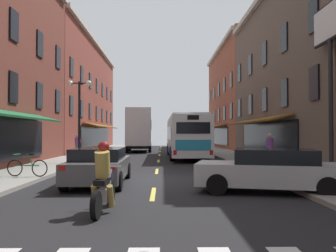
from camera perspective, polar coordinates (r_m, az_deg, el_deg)
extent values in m
cube|color=black|center=(14.44, -2.02, -8.75)|extent=(34.80, 80.00, 0.10)
cube|color=#DBCC4C|center=(10.98, -2.41, -10.85)|extent=(0.14, 2.40, 0.01)
cube|color=#DBCC4C|center=(17.42, -1.81, -7.29)|extent=(0.14, 2.40, 0.01)
cube|color=#DBCC4C|center=(23.89, -1.54, -5.65)|extent=(0.14, 2.40, 0.01)
cube|color=#DBCC4C|center=(30.37, -1.39, -4.71)|extent=(0.14, 2.40, 0.01)
cube|color=#DBCC4C|center=(36.86, -1.29, -4.11)|extent=(0.14, 2.40, 0.01)
cube|color=#DBCC4C|center=(43.36, -1.22, -3.68)|extent=(0.14, 2.40, 0.01)
cube|color=#DBCC4C|center=(49.85, -1.17, -3.36)|extent=(0.14, 2.40, 0.01)
cube|color=gray|center=(15.70, -24.29, -7.60)|extent=(3.00, 80.00, 0.14)
cube|color=gray|center=(15.48, 20.60, -7.72)|extent=(3.00, 80.00, 0.14)
cube|color=black|center=(19.82, -23.67, 5.70)|extent=(0.10, 1.00, 1.60)
cube|color=black|center=(23.36, -20.03, 4.63)|extent=(0.10, 1.00, 1.60)
cube|color=black|center=(26.97, -17.36, 3.83)|extent=(0.10, 1.00, 1.60)
cube|color=black|center=(20.45, -23.59, 14.64)|extent=(0.10, 1.00, 1.60)
cube|color=black|center=(23.89, -19.97, 12.29)|extent=(0.10, 1.00, 1.60)
cube|color=black|center=(27.43, -17.31, 10.50)|extent=(0.10, 1.00, 1.60)
cube|color=brown|center=(42.85, -16.72, 4.67)|extent=(8.00, 26.57, 12.45)
cube|color=#B2AD9E|center=(42.93, -11.27, 12.60)|extent=(0.44, 26.07, 0.40)
cube|color=black|center=(41.69, -11.41, -1.63)|extent=(0.10, 16.00, 2.10)
cube|color=brown|center=(41.58, -10.44, 0.02)|extent=(1.38, 14.93, 0.44)
cube|color=black|center=(30.62, -15.33, 3.22)|extent=(0.10, 1.00, 1.60)
cube|color=black|center=(34.31, -13.73, 2.73)|extent=(0.10, 1.00, 1.60)
cube|color=black|center=(38.03, -12.45, 2.34)|extent=(0.10, 1.00, 1.60)
cube|color=black|center=(41.76, -11.39, 2.01)|extent=(0.10, 1.00, 1.60)
cube|color=black|center=(45.51, -10.51, 1.74)|extent=(0.10, 1.00, 1.60)
cube|color=black|center=(49.26, -9.77, 1.51)|extent=(0.10, 1.00, 1.60)
cube|color=black|center=(53.02, -9.13, 1.31)|extent=(0.10, 1.00, 1.60)
cube|color=black|center=(31.04, -15.29, 9.12)|extent=(0.10, 1.00, 1.60)
cube|color=black|center=(34.68, -13.70, 8.01)|extent=(0.10, 1.00, 1.60)
cube|color=black|center=(38.36, -12.43, 7.11)|extent=(0.10, 1.00, 1.60)
cube|color=black|center=(42.06, -11.38, 6.37)|extent=(0.10, 1.00, 1.60)
cube|color=black|center=(45.78, -10.50, 5.74)|extent=(0.10, 1.00, 1.60)
cube|color=black|center=(49.52, -9.75, 5.21)|extent=(0.10, 1.00, 1.60)
cube|color=black|center=(53.26, -9.12, 4.75)|extent=(0.10, 1.00, 1.60)
cube|color=brown|center=(27.05, 23.64, 7.61)|extent=(8.00, 19.90, 11.91)
cube|color=black|center=(25.32, 15.38, -1.86)|extent=(0.10, 12.00, 2.10)
cube|color=brown|center=(25.15, 13.81, 0.86)|extent=(1.38, 11.20, 0.44)
cube|color=black|center=(17.94, 22.52, 6.42)|extent=(0.10, 1.00, 1.60)
cube|color=black|center=(21.64, 18.30, 5.08)|extent=(0.10, 1.00, 1.60)
cube|color=black|center=(25.43, 15.34, 4.12)|extent=(0.10, 1.00, 1.60)
cube|color=black|center=(29.28, 13.16, 3.41)|extent=(0.10, 1.00, 1.60)
cube|color=black|center=(33.17, 11.49, 2.86)|extent=(0.10, 1.00, 1.60)
cube|color=black|center=(18.63, 22.43, 16.22)|extent=(0.10, 1.00, 1.60)
cube|color=black|center=(22.22, 18.24, 13.31)|extent=(0.10, 1.00, 1.60)
cube|color=black|center=(25.93, 15.30, 11.18)|extent=(0.10, 1.00, 1.60)
cube|color=black|center=(29.71, 13.13, 9.57)|extent=(0.10, 1.00, 1.60)
cube|color=black|center=(33.55, 11.46, 8.32)|extent=(0.10, 1.00, 1.60)
cube|color=brown|center=(45.91, 13.22, 4.43)|extent=(8.00, 19.90, 12.72)
cube|color=#B2AD9E|center=(46.09, 8.12, 11.96)|extent=(0.44, 19.40, 0.40)
cube|color=black|center=(44.88, 8.23, -1.61)|extent=(0.10, 12.00, 2.10)
cube|color=brown|center=(44.78, 7.33, -0.08)|extent=(1.38, 11.20, 0.44)
cube|color=black|center=(37.07, 10.17, 2.42)|extent=(0.10, 1.00, 1.60)
cube|color=black|center=(41.00, 9.10, 2.06)|extent=(0.10, 1.00, 1.60)
cube|color=black|center=(44.94, 8.22, 1.77)|extent=(0.10, 1.00, 1.60)
cube|color=black|center=(48.89, 7.49, 1.52)|extent=(0.10, 1.00, 1.60)
cube|color=black|center=(52.85, 6.86, 1.31)|extent=(0.10, 1.00, 1.60)
cube|color=black|center=(37.41, 10.15, 7.31)|extent=(0.10, 1.00, 1.60)
cube|color=black|center=(41.31, 9.09, 6.50)|extent=(0.10, 1.00, 1.60)
cube|color=black|center=(45.22, 8.21, 5.82)|extent=(0.10, 1.00, 1.60)
cube|color=black|center=(49.15, 7.48, 5.25)|extent=(0.10, 1.00, 1.60)
cube|color=black|center=(53.09, 6.85, 4.77)|extent=(0.10, 1.00, 1.60)
cylinder|color=black|center=(15.64, 24.78, 2.79)|extent=(0.18, 0.18, 5.53)
cylinder|color=black|center=(15.69, 24.87, -6.90)|extent=(0.40, 0.40, 0.24)
cube|color=black|center=(16.25, 24.66, 15.07)|extent=(0.10, 2.80, 1.55)
cube|color=silver|center=(16.23, 24.46, 15.09)|extent=(0.04, 2.64, 1.39)
cube|color=silver|center=(16.28, 24.86, 15.04)|extent=(0.04, 2.64, 1.39)
cube|color=white|center=(27.31, 2.86, -1.55)|extent=(2.69, 12.12, 2.69)
cube|color=silver|center=(27.34, 2.85, 1.39)|extent=(2.48, 10.92, 0.16)
cube|color=black|center=(27.61, 2.81, -1.16)|extent=(2.70, 9.72, 0.96)
cube|color=#193899|center=(27.34, 2.86, -3.85)|extent=(2.71, 11.72, 0.36)
cube|color=black|center=(33.30, 2.07, -1.17)|extent=(2.25, 0.15, 1.10)
cube|color=black|center=(21.33, 4.07, -0.31)|extent=(2.05, 0.14, 0.70)
cube|color=teal|center=(21.33, 4.08, -3.08)|extent=(2.15, 0.12, 0.64)
cube|color=black|center=(21.34, 4.07, 1.39)|extent=(0.70, 0.11, 0.28)
cube|color=red|center=(21.26, 1.14, -4.32)|extent=(0.20, 0.08, 0.28)
cube|color=red|center=(21.47, 7.00, -4.28)|extent=(0.20, 0.08, 0.28)
cylinder|color=black|center=(31.32, 0.15, -3.70)|extent=(0.31, 1.00, 1.00)
cylinder|color=black|center=(31.47, 4.44, -3.69)|extent=(0.31, 1.00, 1.00)
cylinder|color=black|center=(23.74, 0.67, -4.48)|extent=(0.31, 1.00, 1.00)
cylinder|color=black|center=(23.94, 6.32, -4.45)|extent=(0.31, 1.00, 1.00)
cube|color=white|center=(39.02, -4.57, -1.67)|extent=(2.38, 2.12, 2.40)
cube|color=black|center=(40.00, -4.53, -0.45)|extent=(2.00, 0.18, 0.80)
cube|color=silver|center=(35.33, -4.73, -0.18)|extent=(2.60, 5.44, 3.59)
cube|color=#196633|center=(35.32, -2.75, 0.10)|extent=(0.18, 3.21, 0.90)
cube|color=black|center=(36.36, -4.68, -3.28)|extent=(2.16, 7.06, 0.24)
cylinder|color=black|center=(38.89, -6.20, -3.29)|extent=(0.31, 0.91, 0.90)
cylinder|color=black|center=(38.83, -2.95, -3.30)|extent=(0.31, 0.91, 0.90)
cylinder|color=black|center=(34.60, -6.60, -3.54)|extent=(0.31, 0.91, 0.90)
cylinder|color=black|center=(34.53, -2.94, -3.56)|extent=(0.31, 0.91, 0.90)
cube|color=#515154|center=(13.21, -10.96, -6.72)|extent=(1.89, 4.65, 0.66)
cube|color=black|center=(12.99, -11.09, -4.49)|extent=(1.70, 2.52, 0.45)
cube|color=red|center=(11.11, -16.70, -6.53)|extent=(0.20, 0.06, 0.14)
cube|color=red|center=(10.82, -9.10, -6.71)|extent=(0.20, 0.06, 0.14)
cylinder|color=black|center=(14.97, -13.24, -7.03)|extent=(0.23, 0.64, 0.64)
cylinder|color=black|center=(14.72, -6.57, -7.15)|extent=(0.23, 0.64, 0.64)
cylinder|color=black|center=(11.85, -16.45, -8.54)|extent=(0.23, 0.64, 0.64)
cylinder|color=black|center=(11.53, -8.00, -8.79)|extent=(0.23, 0.64, 0.64)
cube|color=silver|center=(11.55, 16.02, -7.46)|extent=(4.79, 2.89, 0.67)
cube|color=black|center=(11.51, 16.89, -4.76)|extent=(2.75, 2.23, 0.47)
cylinder|color=black|center=(10.74, 7.95, -9.35)|extent=(0.67, 0.37, 0.64)
cylinder|color=black|center=(12.48, 8.70, -8.21)|extent=(0.67, 0.37, 0.64)
cylinder|color=black|center=(10.90, 24.44, -9.13)|extent=(0.67, 0.37, 0.64)
cylinder|color=black|center=(12.61, 22.87, -8.05)|extent=(0.67, 0.37, 0.64)
cube|color=navy|center=(47.36, -4.08, -2.74)|extent=(1.89, 4.61, 0.74)
cube|color=black|center=(47.17, -4.09, -2.06)|extent=(1.71, 2.50, 0.45)
cube|color=red|center=(45.12, -5.16, -2.47)|extent=(0.20, 0.06, 0.14)
cube|color=red|center=(45.05, -3.27, -2.47)|extent=(0.20, 0.06, 0.14)
cylinder|color=black|center=(49.01, -5.02, -3.03)|extent=(0.23, 0.64, 0.64)
cylinder|color=black|center=(48.93, -2.98, -3.03)|extent=(0.23, 0.64, 0.64)
cylinder|color=black|center=(45.82, -5.26, -3.15)|extent=(0.23, 0.64, 0.64)
cylinder|color=black|center=(45.74, -3.09, -3.16)|extent=(0.23, 0.64, 0.64)
cylinder|color=black|center=(9.25, -9.25, -10.72)|extent=(0.14, 0.63, 0.62)
cylinder|color=black|center=(7.86, -11.52, -12.41)|extent=(0.16, 0.63, 0.62)
cylinder|color=#B2B2B7|center=(9.09, -9.40, -8.98)|extent=(0.09, 0.33, 0.68)
ellipsoid|color=navy|center=(8.65, -10.00, -8.04)|extent=(0.36, 0.58, 0.28)
cube|color=black|center=(8.27, -10.63, -8.83)|extent=(0.30, 0.58, 0.12)
cube|color=#B2B2B7|center=(8.54, -10.28, -10.91)|extent=(0.27, 0.41, 0.30)
cylinder|color=#B2B2B7|center=(8.94, -9.53, -6.46)|extent=(0.62, 0.08, 0.04)
cylinder|color=#B29947|center=(8.30, -10.50, -6.10)|extent=(0.37, 0.48, 0.66)
sphere|color=maroon|center=(8.38, -10.32, -3.31)|extent=(0.26, 0.26, 0.26)
cylinder|color=#B29947|center=(8.46, -11.68, -10.99)|extent=(0.16, 0.37, 0.56)
cylinder|color=#B29947|center=(8.38, -9.25, -11.09)|extent=(0.16, 0.37, 0.56)
torus|color=black|center=(15.43, -23.47, -6.22)|extent=(0.66, 0.14, 0.66)
torus|color=black|center=(14.92, -20.00, -6.43)|extent=(0.66, 0.14, 0.66)
cylinder|color=#1E7F3F|center=(15.16, -21.76, -5.95)|extent=(0.99, 0.19, 0.04)
cylinder|color=#1E7F3F|center=(15.06, -21.16, -5.30)|extent=(0.14, 0.06, 0.50)
cube|color=black|center=(15.03, -21.08, -4.28)|extent=(0.22, 0.15, 0.06)
cylinder|color=#1E7F3F|center=(15.35, -23.20, -4.20)|extent=(0.10, 0.48, 0.03)
cylinder|color=#33663F|center=(29.13, -14.45, -3.78)|extent=(0.28, 0.28, 0.79)
cylinder|color=#66387F|center=(29.11, -14.44, -2.40)|extent=(0.36, 0.36, 0.61)
sphere|color=gray|center=(29.10, -14.44, -1.55)|extent=(0.21, 0.21, 0.21)
cube|color=maroon|center=(29.31, -14.20, -2.33)|extent=(0.30, 0.23, 0.36)
cylinder|color=navy|center=(17.81, 16.13, -5.33)|extent=(0.28, 0.28, 0.83)
cylinder|color=#66387F|center=(17.77, 16.12, -2.96)|extent=(0.36, 0.36, 0.64)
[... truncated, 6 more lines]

